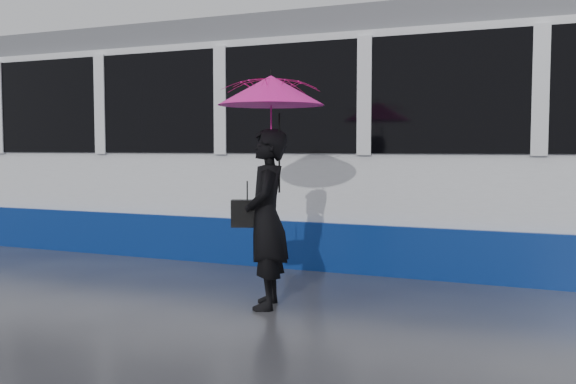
% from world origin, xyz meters
% --- Properties ---
extents(ground, '(90.00, 90.00, 0.00)m').
position_xyz_m(ground, '(0.00, 0.00, 0.00)').
color(ground, '#27272B').
rests_on(ground, ground).
extents(rails, '(34.00, 1.51, 0.02)m').
position_xyz_m(rails, '(0.00, 2.50, 0.01)').
color(rails, '#3F3D38').
rests_on(rails, ground).
extents(tram, '(26.00, 2.56, 3.35)m').
position_xyz_m(tram, '(-0.41, 2.50, 1.64)').
color(tram, white).
rests_on(tram, ground).
extents(woman, '(0.61, 0.74, 1.75)m').
position_xyz_m(woman, '(0.68, -0.69, 0.88)').
color(woman, black).
rests_on(woman, ground).
extents(umbrella, '(1.32, 1.32, 1.18)m').
position_xyz_m(umbrella, '(0.73, -0.69, 1.92)').
color(umbrella, '#FF1560').
rests_on(umbrella, ground).
extents(handbag, '(0.34, 0.23, 0.45)m').
position_xyz_m(handbag, '(0.46, -0.67, 0.92)').
color(handbag, black).
rests_on(handbag, ground).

